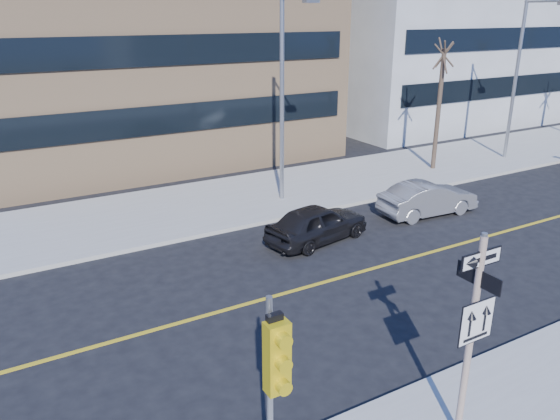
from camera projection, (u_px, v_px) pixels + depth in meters
ground at (372, 368)px, 12.33m from camera, size 120.00×120.00×0.00m
far_sidewalk at (489, 154)px, 30.50m from camera, size 66.00×6.00×0.15m
road_centerline at (550, 219)px, 21.20m from camera, size 40.00×0.14×0.01m
sign_pole at (472, 328)px, 9.45m from camera, size 0.92×0.92×4.06m
traffic_signal at (276, 376)px, 7.25m from camera, size 0.32×0.45×4.00m
parked_car_a at (317, 223)px, 18.95m from camera, size 2.29×4.15×1.34m
parked_car_b at (428, 199)px, 21.46m from camera, size 1.70×4.12×1.32m
streetlight_a at (285, 89)px, 21.33m from camera, size 0.55×2.25×8.00m
streetlight_b at (521, 70)px, 27.88m from camera, size 0.55×2.25×8.00m
street_tree_west at (444, 58)px, 25.72m from camera, size 1.80×1.80×6.35m
building_grey_mid at (427, 13)px, 40.54m from camera, size 20.00×16.00×15.00m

